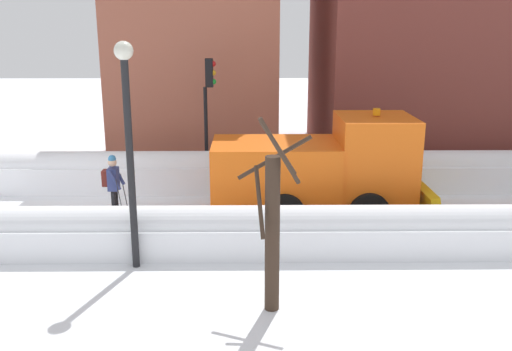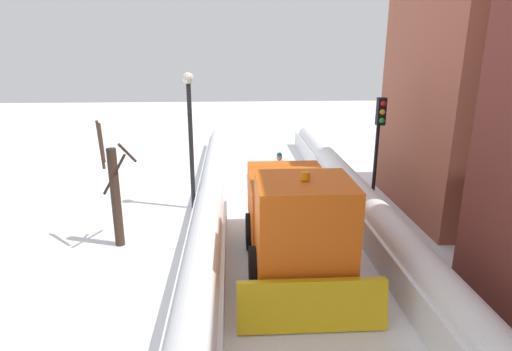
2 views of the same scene
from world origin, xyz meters
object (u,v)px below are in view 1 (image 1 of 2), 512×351
object	(u,v)px
traffic_light_pole	(209,98)
street_lamp	(128,128)
bare_tree_near	(272,226)
plow_truck	(323,168)
skier	(113,183)

from	to	relation	value
traffic_light_pole	street_lamp	size ratio (longest dim) A/B	0.85
bare_tree_near	street_lamp	bearing A→B (deg)	-123.67
bare_tree_near	plow_truck	bearing A→B (deg)	162.69
skier	traffic_light_pole	xyz separation A→B (m)	(-3.06, 2.48, 1.96)
skier	bare_tree_near	bearing A→B (deg)	38.33
skier	street_lamp	world-z (taller)	street_lamp
plow_truck	traffic_light_pole	world-z (taller)	traffic_light_pole
plow_truck	skier	xyz separation A→B (m)	(-0.22, -5.80, -0.48)
plow_truck	street_lamp	xyz separation A→B (m)	(3.12, -4.58, 1.70)
plow_truck	street_lamp	bearing A→B (deg)	-55.77
plow_truck	bare_tree_near	distance (m)	5.35
plow_truck	skier	distance (m)	5.82
plow_truck	traffic_light_pole	size ratio (longest dim) A/B	1.42
traffic_light_pole	street_lamp	xyz separation A→B (m)	(6.40, -1.26, 0.21)
plow_truck	street_lamp	size ratio (longest dim) A/B	1.20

